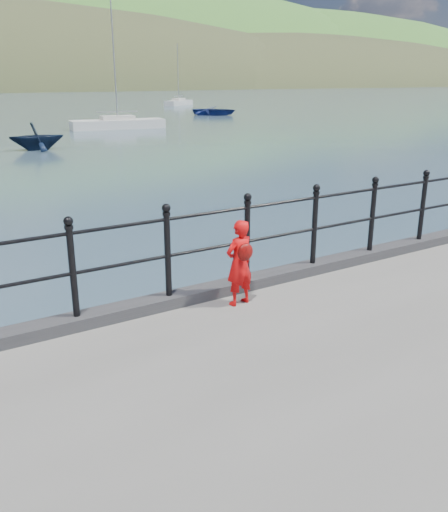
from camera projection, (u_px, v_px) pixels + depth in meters
ground at (205, 358)px, 7.72m from camera, size 600.00×600.00×0.00m
kerb at (209, 291)px, 7.26m from camera, size 60.00×0.30×0.15m
railing at (209, 237)px, 7.02m from camera, size 18.11×0.11×1.20m
child at (240, 262)px, 6.86m from camera, size 0.44×0.35×1.12m
launch_blue at (214, 111)px, 57.71m from camera, size 5.52×5.67×0.96m
launch_navy at (36, 136)px, 29.69m from camera, size 3.11×2.77×1.50m
sailboat_far at (179, 103)px, 78.28m from camera, size 5.82×4.78×8.59m
sailboat_near at (118, 124)px, 42.25m from camera, size 7.37×2.92×9.73m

